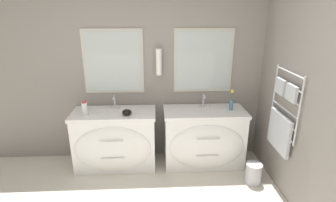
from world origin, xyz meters
TOP-DOWN VIEW (x-y plane):
  - wall_back at (0.01, 1.98)m, footprint 4.88×0.16m
  - wall_right at (1.67, 0.88)m, footprint 0.13×3.92m
  - vanity_left at (-0.45, 1.63)m, footprint 1.13×0.59m
  - vanity_right at (0.79, 1.63)m, footprint 1.13×0.59m
  - faucet_left at (-0.45, 1.79)m, footprint 0.17×0.12m
  - faucet_right at (0.79, 1.79)m, footprint 0.17×0.12m
  - toiletry_bottle at (-0.81, 1.58)m, footprint 0.07×0.07m
  - amenity_bowl at (-0.26, 1.55)m, footprint 0.13×0.13m
  - flower_vase at (1.15, 1.66)m, footprint 0.05×0.05m
  - waste_bin at (1.36, 1.16)m, footprint 0.21×0.21m

SIDE VIEW (x-z plane):
  - waste_bin at x=1.36m, z-range 0.01..0.28m
  - vanity_left at x=-0.45m, z-range 0.00..0.82m
  - vanity_right at x=0.79m, z-range 0.00..0.82m
  - amenity_bowl at x=-0.26m, z-range 0.82..0.89m
  - faucet_left at x=-0.45m, z-range 0.81..1.00m
  - faucet_right at x=0.79m, z-range 0.81..1.00m
  - toiletry_bottle at x=-0.81m, z-range 0.81..1.00m
  - flower_vase at x=1.15m, z-range 0.78..1.08m
  - wall_right at x=1.67m, z-range -0.01..2.59m
  - wall_back at x=0.01m, z-range 0.01..2.61m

